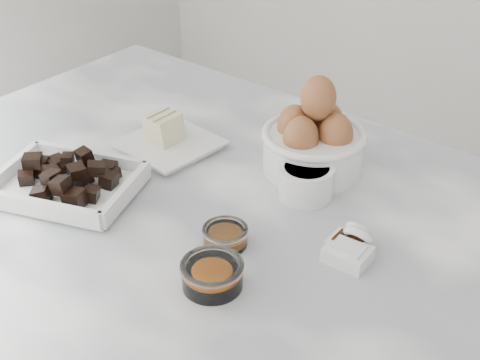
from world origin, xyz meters
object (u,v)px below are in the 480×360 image
object	(u,v)px
sugar_ramekin	(306,180)
egg_bowl	(314,140)
vanilla_spoon	(351,241)
chocolate_dish	(66,180)
zest_bowl	(212,274)
butter_plate	(169,138)
salt_spoon	(350,249)
honey_bowl	(225,236)

from	to	relation	value
sugar_ramekin	egg_bowl	size ratio (longest dim) A/B	0.50
sugar_ramekin	vanilla_spoon	xyz separation A→B (m)	(0.13, -0.07, -0.01)
chocolate_dish	sugar_ramekin	distance (m)	0.38
zest_bowl	vanilla_spoon	xyz separation A→B (m)	(0.10, 0.18, -0.01)
butter_plate	salt_spoon	xyz separation A→B (m)	(0.41, -0.07, -0.01)
salt_spoon	zest_bowl	bearing A→B (deg)	-124.27
butter_plate	sugar_ramekin	world-z (taller)	butter_plate
chocolate_dish	egg_bowl	distance (m)	0.40
sugar_ramekin	honey_bowl	size ratio (longest dim) A/B	1.31
butter_plate	egg_bowl	bearing A→B (deg)	23.71
butter_plate	chocolate_dish	bearing A→B (deg)	-97.19
chocolate_dish	salt_spoon	world-z (taller)	chocolate_dish
butter_plate	vanilla_spoon	xyz separation A→B (m)	(0.40, -0.05, -0.01)
butter_plate	salt_spoon	world-z (taller)	butter_plate
butter_plate	zest_bowl	distance (m)	0.38
chocolate_dish	salt_spoon	size ratio (longest dim) A/B	3.45
egg_bowl	salt_spoon	size ratio (longest dim) A/B	2.29
zest_bowl	butter_plate	bearing A→B (deg)	142.65
honey_bowl	salt_spoon	size ratio (longest dim) A/B	0.87
sugar_ramekin	honey_bowl	distance (m)	0.18
butter_plate	vanilla_spoon	size ratio (longest dim) A/B	2.49
zest_bowl	vanilla_spoon	world-z (taller)	vanilla_spoon
egg_bowl	butter_plate	bearing A→B (deg)	-156.29
sugar_ramekin	salt_spoon	distance (m)	0.16
chocolate_dish	sugar_ramekin	xyz separation A→B (m)	(0.30, 0.23, 0.00)
butter_plate	egg_bowl	distance (m)	0.26
vanilla_spoon	zest_bowl	bearing A→B (deg)	-119.33
egg_bowl	honey_bowl	bearing A→B (deg)	-85.41
chocolate_dish	salt_spoon	distance (m)	0.46
butter_plate	honey_bowl	distance (m)	0.30
egg_bowl	zest_bowl	world-z (taller)	egg_bowl
honey_bowl	salt_spoon	distance (m)	0.18
chocolate_dish	honey_bowl	world-z (taller)	chocolate_dish
zest_bowl	salt_spoon	world-z (taller)	salt_spoon
chocolate_dish	butter_plate	bearing A→B (deg)	82.81
sugar_ramekin	zest_bowl	bearing A→B (deg)	-84.25
chocolate_dish	vanilla_spoon	xyz separation A→B (m)	(0.43, 0.16, -0.01)
sugar_ramekin	zest_bowl	world-z (taller)	sugar_ramekin
chocolate_dish	sugar_ramekin	size ratio (longest dim) A/B	3.02
chocolate_dish	butter_plate	size ratio (longest dim) A/B	1.61
sugar_ramekin	salt_spoon	world-z (taller)	sugar_ramekin
honey_bowl	butter_plate	bearing A→B (deg)	149.63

